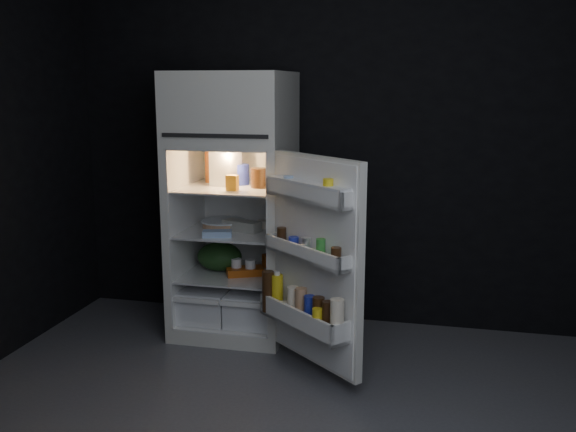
% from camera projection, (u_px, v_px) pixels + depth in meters
% --- Properties ---
extents(wall_back, '(4.00, 0.00, 2.70)m').
position_uv_depth(wall_back, '(348.00, 135.00, 4.48)').
color(wall_back, black).
rests_on(wall_back, ground).
extents(wall_front, '(4.00, 0.00, 2.70)m').
position_uv_depth(wall_front, '(103.00, 269.00, 1.24)').
color(wall_front, black).
rests_on(wall_front, ground).
extents(refrigerator, '(0.76, 0.71, 1.78)m').
position_uv_depth(refrigerator, '(234.00, 196.00, 4.36)').
color(refrigerator, silver).
rests_on(refrigerator, ground).
extents(fridge_door, '(0.67, 0.61, 1.22)m').
position_uv_depth(fridge_door, '(312.00, 266.00, 3.67)').
color(fridge_door, silver).
rests_on(fridge_door, ground).
extents(milk_jug, '(0.19, 0.19, 0.24)m').
position_uv_depth(milk_jug, '(226.00, 168.00, 4.32)').
color(milk_jug, white).
rests_on(milk_jug, refrigerator).
extents(mayo_jar, '(0.14, 0.14, 0.14)m').
position_uv_depth(mayo_jar, '(242.00, 175.00, 4.36)').
color(mayo_jar, '#1C2898').
rests_on(mayo_jar, refrigerator).
extents(jam_jar, '(0.13, 0.13, 0.13)m').
position_uv_depth(jam_jar, '(259.00, 178.00, 4.24)').
color(jam_jar, '#311C0D').
rests_on(jam_jar, refrigerator).
extents(amber_bottle, '(0.09, 0.09, 0.22)m').
position_uv_depth(amber_bottle, '(210.00, 167.00, 4.46)').
color(amber_bottle, '#C55A1F').
rests_on(amber_bottle, refrigerator).
extents(small_carton, '(0.08, 0.06, 0.10)m').
position_uv_depth(small_carton, '(232.00, 183.00, 4.13)').
color(small_carton, '#C07916').
rests_on(small_carton, refrigerator).
extents(egg_carton, '(0.28, 0.18, 0.07)m').
position_uv_depth(egg_carton, '(242.00, 226.00, 4.33)').
color(egg_carton, gray).
rests_on(egg_carton, refrigerator).
extents(pie, '(0.31, 0.31, 0.04)m').
position_uv_depth(pie, '(223.00, 224.00, 4.45)').
color(pie, tan).
rests_on(pie, refrigerator).
extents(flat_package, '(0.21, 0.14, 0.04)m').
position_uv_depth(flat_package, '(217.00, 234.00, 4.17)').
color(flat_package, '#87A6D1').
rests_on(flat_package, refrigerator).
extents(wrapped_pkg, '(0.13, 0.12, 0.05)m').
position_uv_depth(wrapped_pkg, '(266.00, 224.00, 4.42)').
color(wrapped_pkg, beige).
rests_on(wrapped_pkg, refrigerator).
extents(produce_bag, '(0.39, 0.36, 0.20)m').
position_uv_depth(produce_bag, '(220.00, 256.00, 4.46)').
color(produce_bag, '#193815').
rests_on(produce_bag, refrigerator).
extents(yogurt_tray, '(0.28, 0.22, 0.05)m').
position_uv_depth(yogurt_tray, '(245.00, 271.00, 4.36)').
color(yogurt_tray, '#AC490E').
rests_on(yogurt_tray, refrigerator).
extents(small_can_red, '(0.07, 0.07, 0.09)m').
position_uv_depth(small_can_red, '(266.00, 261.00, 4.55)').
color(small_can_red, '#AC490E').
rests_on(small_can_red, refrigerator).
extents(small_can_silver, '(0.08, 0.08, 0.09)m').
position_uv_depth(small_can_silver, '(277.00, 264.00, 4.46)').
color(small_can_silver, white).
rests_on(small_can_silver, refrigerator).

